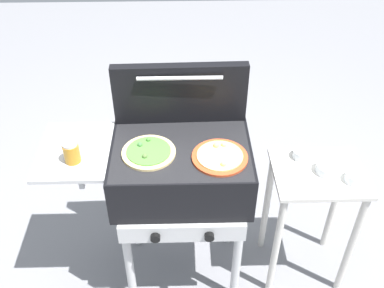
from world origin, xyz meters
name	(u,v)px	position (x,y,z in m)	size (l,w,h in m)	color
ground_plane	(183,267)	(0.00, 0.00, 0.00)	(8.00, 8.00, 0.00)	gray
grill	(178,172)	(-0.01, 0.00, 0.76)	(0.96, 0.53, 0.90)	black
grill_lid_open	(180,93)	(0.00, 0.21, 1.05)	(0.63, 0.09, 0.30)	black
pizza_cheese	(220,157)	(0.17, -0.08, 0.91)	(0.25, 0.25, 0.03)	#C64723
pizza_veggie	(149,152)	(-0.14, -0.04, 0.91)	(0.24, 0.24, 0.03)	#E0C17F
sauce_jar	(72,152)	(-0.47, -0.08, 0.95)	(0.07, 0.07, 0.10)	#B77A1E
prep_table	(312,202)	(0.66, 0.00, 0.53)	(0.44, 0.36, 0.74)	beige
topping_bowl_near	(328,168)	(0.70, 0.00, 0.76)	(0.12, 0.12, 0.04)	silver
topping_bowl_far	(302,154)	(0.60, 0.11, 0.76)	(0.09, 0.09, 0.04)	silver
topping_bowl_middle	(355,178)	(0.81, -0.07, 0.76)	(0.09, 0.09, 0.04)	silver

